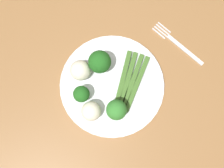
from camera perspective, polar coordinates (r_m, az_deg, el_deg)
ground_plane at (r=1.34m, az=-1.77°, el=-5.85°), size 6.00×6.00×0.02m
dining_table at (r=0.71m, az=-3.35°, el=-0.18°), size 1.33×1.04×0.72m
plate at (r=0.61m, az=0.00°, el=-0.25°), size 0.27×0.27×0.01m
asparagus_bundle at (r=0.60m, az=4.36°, el=0.67°), size 0.15×0.13×0.01m
broccoli_left at (r=0.57m, az=-7.41°, el=-2.44°), size 0.04×0.04×0.05m
broccoli_back at (r=0.57m, az=-3.00°, el=5.36°), size 0.06×0.06×0.07m
broccoli_front at (r=0.55m, az=1.10°, el=-6.27°), size 0.05×0.05×0.06m
cauliflower_outer_edge at (r=0.57m, az=-5.07°, el=-6.56°), size 0.05×0.05×0.05m
cauliflower_mid at (r=0.59m, az=-7.69°, el=3.28°), size 0.05×0.05×0.05m
fork at (r=0.67m, az=15.60°, el=9.36°), size 0.06×0.16×0.00m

